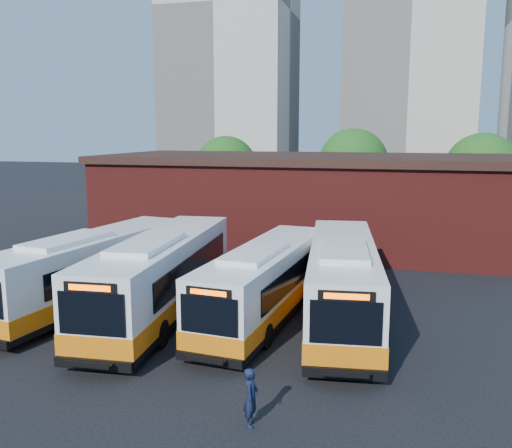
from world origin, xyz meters
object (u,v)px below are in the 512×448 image
(bus_midwest, at_px, (162,278))
(transit_worker, at_px, (251,397))
(bus_east, at_px, (342,284))
(bus_mideast, at_px, (266,284))
(bus_west, at_px, (92,272))

(bus_midwest, height_order, transit_worker, bus_midwest)
(bus_midwest, distance_m, bus_east, 7.85)
(bus_midwest, bearing_deg, bus_east, 4.95)
(transit_worker, bearing_deg, bus_mideast, 9.81)
(bus_mideast, distance_m, bus_east, 3.27)
(transit_worker, bearing_deg, bus_midwest, 36.93)
(bus_west, relative_size, bus_midwest, 0.95)
(bus_west, relative_size, bus_east, 0.98)
(bus_west, xyz_separation_m, bus_east, (11.50, 0.81, 0.04))
(bus_west, xyz_separation_m, transit_worker, (10.02, -8.33, -0.75))
(bus_west, bearing_deg, bus_midwest, 0.94)
(bus_midwest, relative_size, bus_east, 1.02)
(bus_west, distance_m, bus_east, 11.53)
(bus_west, relative_size, bus_mideast, 1.06)
(bus_midwest, distance_m, bus_mideast, 4.59)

